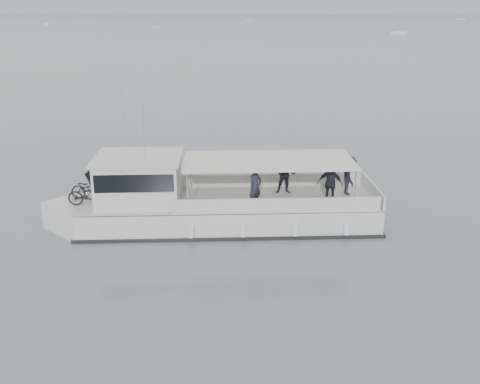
# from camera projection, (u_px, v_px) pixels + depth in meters

# --- Properties ---
(ground) EXTENTS (1400.00, 1400.00, 0.00)m
(ground) POSITION_uv_depth(u_px,v_px,m) (221.00, 241.00, 22.65)
(ground) COLOR slate
(ground) RESTS_ON ground
(tour_boat) EXTENTS (15.09, 6.14, 6.29)m
(tour_boat) POSITION_uv_depth(u_px,v_px,m) (200.00, 204.00, 23.94)
(tour_boat) COLOR silver
(tour_boat) RESTS_ON ground
(moored_fleet) EXTENTS (405.81, 309.61, 9.41)m
(moored_fleet) POSITION_uv_depth(u_px,v_px,m) (224.00, 27.00, 221.93)
(moored_fleet) COLOR silver
(moored_fleet) RESTS_ON ground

